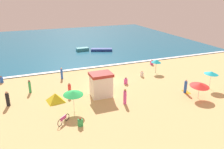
{
  "coord_description": "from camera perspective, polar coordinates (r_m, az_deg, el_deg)",
  "views": [
    {
      "loc": [
        -10.42,
        -28.25,
        11.88
      ],
      "look_at": [
        0.89,
        0.04,
        0.8
      ],
      "focal_mm": 36.97,
      "sensor_mm": 36.0,
      "label": 1
    }
  ],
  "objects": [
    {
      "name": "beach_towel_0",
      "position": [
        34.2,
        -4.97,
        -0.41
      ],
      "size": [
        0.75,
        1.54,
        0.01
      ],
      "color": "black",
      "rests_on": "ground_plane"
    },
    {
      "name": "beach_umbrella_3",
      "position": [
        31.65,
        23.38,
        0.38
      ],
      "size": [
        2.48,
        2.47,
        2.39
      ],
      "color": "silver",
      "rests_on": "ground_plane"
    },
    {
      "name": "lifeguard_cabana",
      "position": [
        27.26,
        -2.71,
        -2.48
      ],
      "size": [
        2.56,
        2.06,
        2.9
      ],
      "color": "white",
      "rests_on": "ground_plane"
    },
    {
      "name": "beach_umbrella_2",
      "position": [
        35.56,
        10.9,
        3.27
      ],
      "size": [
        2.1,
        2.09,
        2.16
      ],
      "color": "#4C3823",
      "rests_on": "ground_plane"
    },
    {
      "name": "beachgoer_10",
      "position": [
        34.14,
        7.4,
        0.16
      ],
      "size": [
        0.4,
        0.4,
        0.9
      ],
      "color": "white",
      "rests_on": "ground_plane"
    },
    {
      "name": "beach_towel_1",
      "position": [
        30.29,
        17.84,
        -4.12
      ],
      "size": [
        0.92,
        1.46,
        0.01
      ],
      "color": "orange",
      "rests_on": "ground_plane"
    },
    {
      "name": "beachgoer_8",
      "position": [
        39.84,
        9.81,
        2.91
      ],
      "size": [
        0.48,
        0.48,
        0.9
      ],
      "color": "#D84CA5",
      "rests_on": "ground_plane"
    },
    {
      "name": "beachgoer_7",
      "position": [
        27.64,
        -24.41,
        -5.55
      ],
      "size": [
        0.54,
        0.54,
        1.74
      ],
      "color": "black",
      "rests_on": "ground_plane"
    },
    {
      "name": "wave_breaker_foam",
      "position": [
        37.96,
        -4.76,
        1.84
      ],
      "size": [
        57.0,
        0.7,
        0.01
      ],
      "primitive_type": "cube",
      "color": "white",
      "rests_on": "ocean_water"
    },
    {
      "name": "small_boat_0",
      "position": [
        48.76,
        -7.33,
        6.22
      ],
      "size": [
        2.51,
        1.35,
        0.62
      ],
      "color": "teal",
      "rests_on": "ocean_water"
    },
    {
      "name": "beachgoer_5",
      "position": [
        28.14,
        -10.46,
        -3.64
      ],
      "size": [
        0.43,
        0.43,
        1.64
      ],
      "color": "red",
      "rests_on": "ground_plane"
    },
    {
      "name": "ground_plane",
      "position": [
        32.37,
        -1.43,
        -1.56
      ],
      "size": [
        60.0,
        60.0,
        0.0
      ],
      "primitive_type": "plane",
      "color": "#D8B775"
    },
    {
      "name": "beachgoer_0",
      "position": [
        25.63,
        3.22,
        -5.55
      ],
      "size": [
        0.41,
        0.41,
        1.79
      ],
      "color": "#D84CA5",
      "rests_on": "ground_plane"
    },
    {
      "name": "beachgoer_4",
      "position": [
        33.65,
        -12.33,
        0.23
      ],
      "size": [
        0.37,
        0.37,
        1.64
      ],
      "color": "blue",
      "rests_on": "ground_plane"
    },
    {
      "name": "beach_umbrella_4",
      "position": [
        28.4,
        20.87,
        -2.39
      ],
      "size": [
        2.35,
        2.37,
        2.0
      ],
      "color": "silver",
      "rests_on": "ground_plane"
    },
    {
      "name": "parked_bicycle",
      "position": [
        22.77,
        -11.9,
        -10.82
      ],
      "size": [
        1.37,
        1.28,
        0.76
      ],
      "color": "black",
      "rests_on": "ground_plane"
    },
    {
      "name": "beach_tent",
      "position": [
        27.02,
        -13.83,
        -5.53
      ],
      "size": [
        2.57,
        2.56,
        1.01
      ],
      "color": "yellow",
      "rests_on": "ground_plane"
    },
    {
      "name": "beach_umbrella_1",
      "position": [
        23.88,
        -9.58,
        -4.51
      ],
      "size": [
        2.29,
        2.31,
        2.36
      ],
      "color": "silver",
      "rests_on": "ground_plane"
    },
    {
      "name": "ocean_water",
      "position": [
        58.42,
        -11.17,
        7.92
      ],
      "size": [
        60.0,
        44.0,
        0.1
      ],
      "primitive_type": "cube",
      "color": "#196084",
      "rests_on": "ground_plane"
    },
    {
      "name": "beachgoer_2",
      "position": [
        29.87,
        -0.76,
        -1.69
      ],
      "size": [
        0.51,
        0.51,
        1.82
      ],
      "color": "#D84CA5",
      "rests_on": "ground_plane"
    },
    {
      "name": "small_boat_1",
      "position": [
        48.32,
        -2.58,
        6.15
      ],
      "size": [
        4.55,
        2.8,
        0.49
      ],
      "color": "navy",
      "rests_on": "ocean_water"
    },
    {
      "name": "beachgoer_9",
      "position": [
        31.24,
        3.43,
        -1.61
      ],
      "size": [
        0.56,
        0.56,
        0.94
      ],
      "color": "#D84CA5",
      "rests_on": "ground_plane"
    },
    {
      "name": "beachgoer_11",
      "position": [
        29.77,
        17.72,
        -2.83
      ],
      "size": [
        0.46,
        0.46,
        1.74
      ],
      "color": "blue",
      "rests_on": "ground_plane"
    },
    {
      "name": "beachgoer_1",
      "position": [
        22.03,
        -7.83,
        -11.58
      ],
      "size": [
        0.47,
        0.47,
        0.95
      ],
      "color": "green",
      "rests_on": "ground_plane"
    },
    {
      "name": "beachgoer_6",
      "position": [
        35.05,
        -25.68,
        -1.17
      ],
      "size": [
        0.49,
        0.49,
        0.96
      ],
      "color": "blue",
      "rests_on": "ground_plane"
    },
    {
      "name": "beachgoer_3",
      "position": [
        30.16,
        -19.67,
        -2.83
      ],
      "size": [
        0.45,
        0.45,
        1.64
      ],
      "color": "green",
      "rests_on": "ground_plane"
    }
  ]
}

